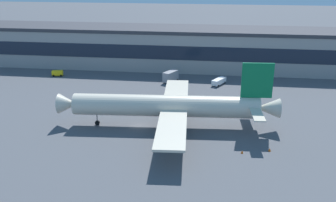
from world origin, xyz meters
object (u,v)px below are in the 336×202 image
object	(u,v)px
airliner	(170,106)
traffic_cone_1	(270,150)
stair_truck	(170,76)
traffic_cone_0	(242,152)
belt_loader	(219,81)
baggage_tug	(57,73)

from	to	relation	value
airliner	traffic_cone_1	xyz separation A→B (m)	(21.95, -9.65, -4.85)
stair_truck	traffic_cone_1	size ratio (longest dim) A/B	8.87
stair_truck	traffic_cone_0	bearing A→B (deg)	-66.33
traffic_cone_0	airliner	bearing A→B (deg)	145.14
belt_loader	airliner	bearing A→B (deg)	-107.46
baggage_tug	stair_truck	world-z (taller)	stair_truck
baggage_tug	traffic_cone_1	world-z (taller)	baggage_tug
belt_loader	traffic_cone_0	bearing A→B (deg)	-83.56
baggage_tug	traffic_cone_1	distance (m)	81.23
airliner	traffic_cone_1	world-z (taller)	airliner
baggage_tug	traffic_cone_1	bearing A→B (deg)	-35.92
airliner	stair_truck	size ratio (longest dim) A/B	7.97
airliner	belt_loader	distance (m)	37.11
belt_loader	traffic_cone_1	xyz separation A→B (m)	(10.88, -44.84, -0.79)
baggage_tug	belt_loader	size ratio (longest dim) A/B	0.60
airliner	traffic_cone_0	world-z (taller)	airliner
belt_loader	traffic_cone_0	world-z (taller)	belt_loader
baggage_tug	traffic_cone_0	xyz separation A→B (m)	(60.16, -49.37, -0.76)
baggage_tug	stair_truck	xyz separation A→B (m)	(39.34, -1.87, 0.89)
belt_loader	traffic_cone_1	size ratio (longest dim) A/B	9.10
airliner	traffic_cone_1	size ratio (longest dim) A/B	70.68
stair_truck	traffic_cone_0	size ratio (longest dim) A/B	9.96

